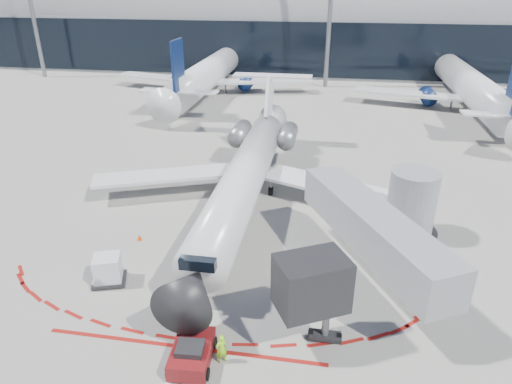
% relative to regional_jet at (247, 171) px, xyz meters
% --- Properties ---
extents(ground, '(260.00, 260.00, 0.00)m').
position_rel_regional_jet_xyz_m(ground, '(-0.17, -4.70, -2.63)').
color(ground, gray).
rests_on(ground, ground).
extents(apron_centerline, '(0.25, 40.00, 0.01)m').
position_rel_regional_jet_xyz_m(apron_centerline, '(-0.17, -2.70, -2.63)').
color(apron_centerline, silver).
rests_on(apron_centerline, ground).
extents(apron_stop_bar, '(14.00, 0.25, 0.01)m').
position_rel_regional_jet_xyz_m(apron_stop_bar, '(-0.17, -16.20, -2.63)').
color(apron_stop_bar, maroon).
rests_on(apron_stop_bar, ground).
extents(terminal_building, '(150.00, 24.15, 24.00)m').
position_rel_regional_jet_xyz_m(terminal_building, '(-0.17, 60.27, 5.89)').
color(terminal_building, gray).
rests_on(terminal_building, ground).
extents(jet_bridge, '(10.03, 15.20, 4.90)m').
position_rel_regional_jet_xyz_m(jet_bridge, '(9.62, -7.72, 0.38)').
color(jet_bridge, '#999CA1').
rests_on(jet_bridge, ground).
extents(light_mast_west, '(0.70, 0.70, 25.00)m').
position_rel_regional_jet_xyz_m(light_mast_west, '(-45.17, 43.30, 9.87)').
color(light_mast_west, slate).
rests_on(light_mast_west, ground).
extents(light_mast_centre, '(0.70, 0.70, 25.00)m').
position_rel_regional_jet_xyz_m(light_mast_centre, '(4.83, 43.30, 9.87)').
color(light_mast_centre, slate).
rests_on(light_mast_centre, ground).
extents(regional_jet, '(25.53, 31.48, 7.88)m').
position_rel_regional_jet_xyz_m(regional_jet, '(0.00, 0.00, 0.00)').
color(regional_jet, silver).
rests_on(regional_jet, ground).
extents(pushback_tug, '(2.11, 4.57, 1.17)m').
position_rel_regional_jet_xyz_m(pushback_tug, '(0.52, -17.00, -2.11)').
color(pushback_tug, '#600D10').
rests_on(pushback_tug, ground).
extents(ramp_worker, '(0.68, 0.66, 1.57)m').
position_rel_regional_jet_xyz_m(ramp_worker, '(1.88, -16.78, -1.85)').
color(ramp_worker, '#91DF17').
rests_on(ramp_worker, ground).
extents(uld_container, '(2.29, 2.12, 1.76)m').
position_rel_regional_jet_xyz_m(uld_container, '(-6.06, -11.92, -1.76)').
color(uld_container, black).
rests_on(uld_container, ground).
extents(safety_cone_left, '(0.33, 0.33, 0.46)m').
position_rel_regional_jet_xyz_m(safety_cone_left, '(-6.20, -7.13, -2.41)').
color(safety_cone_left, '#EB3B04').
rests_on(safety_cone_left, ground).
extents(bg_airliner_0, '(36.96, 39.13, 11.96)m').
position_rel_regional_jet_xyz_m(bg_airliner_0, '(-12.66, 37.75, 3.35)').
color(bg_airliner_0, silver).
rests_on(bg_airliner_0, ground).
extents(bg_airliner_1, '(35.85, 37.96, 11.60)m').
position_rel_regional_jet_xyz_m(bg_airliner_1, '(24.38, 33.12, 3.17)').
color(bg_airliner_1, silver).
rests_on(bg_airliner_1, ground).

